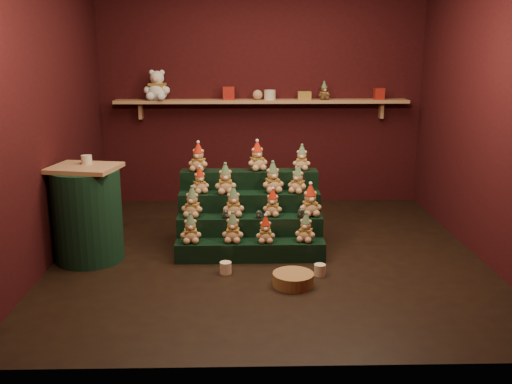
{
  "coord_description": "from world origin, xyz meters",
  "views": [
    {
      "loc": [
        -0.24,
        -5.18,
        1.93
      ],
      "look_at": [
        -0.11,
        0.25,
        0.56
      ],
      "focal_mm": 40.0,
      "sensor_mm": 36.0,
      "label": 1
    }
  ],
  "objects_px": {
    "mug_right": "(320,270)",
    "snow_globe_b": "(259,214)",
    "side_table": "(88,214)",
    "wicker_basket": "(293,279)",
    "mug_left": "(226,268)",
    "white_bear": "(157,81)",
    "snow_globe_c": "(301,213)",
    "mini_christmas_tree": "(187,240)",
    "snow_globe_a": "(225,214)",
    "riser_tier_front": "(250,251)",
    "brown_bear": "(324,91)"
  },
  "relations": [
    {
      "from": "white_bear",
      "to": "snow_globe_c",
      "type": "bearing_deg",
      "value": -40.11
    },
    {
      "from": "snow_globe_a",
      "to": "mug_right",
      "type": "distance_m",
      "value": 1.06
    },
    {
      "from": "riser_tier_front",
      "to": "snow_globe_a",
      "type": "relative_size",
      "value": 17.08
    },
    {
      "from": "mini_christmas_tree",
      "to": "brown_bear",
      "type": "bearing_deg",
      "value": 50.82
    },
    {
      "from": "snow_globe_c",
      "to": "mug_right",
      "type": "xyz_separation_m",
      "value": [
        0.12,
        -0.56,
        -0.36
      ]
    },
    {
      "from": "snow_globe_a",
      "to": "side_table",
      "type": "relative_size",
      "value": 0.09
    },
    {
      "from": "riser_tier_front",
      "to": "mug_left",
      "type": "height_order",
      "value": "riser_tier_front"
    },
    {
      "from": "white_bear",
      "to": "mug_right",
      "type": "bearing_deg",
      "value": -45.58
    },
    {
      "from": "white_bear",
      "to": "brown_bear",
      "type": "distance_m",
      "value": 2.03
    },
    {
      "from": "mug_right",
      "to": "riser_tier_front",
      "type": "bearing_deg",
      "value": 146.67
    },
    {
      "from": "wicker_basket",
      "to": "white_bear",
      "type": "bearing_deg",
      "value": 119.18
    },
    {
      "from": "riser_tier_front",
      "to": "snow_globe_b",
      "type": "height_order",
      "value": "snow_globe_b"
    },
    {
      "from": "mini_christmas_tree",
      "to": "wicker_basket",
      "type": "relative_size",
      "value": 0.98
    },
    {
      "from": "mug_right",
      "to": "snow_globe_b",
      "type": "bearing_deg",
      "value": 132.88
    },
    {
      "from": "snow_globe_b",
      "to": "mug_right",
      "type": "distance_m",
      "value": 0.84
    },
    {
      "from": "wicker_basket",
      "to": "white_bear",
      "type": "height_order",
      "value": "white_bear"
    },
    {
      "from": "mug_left",
      "to": "brown_bear",
      "type": "distance_m",
      "value": 2.93
    },
    {
      "from": "side_table",
      "to": "white_bear",
      "type": "relative_size",
      "value": 1.98
    },
    {
      "from": "mug_left",
      "to": "white_bear",
      "type": "bearing_deg",
      "value": 110.67
    },
    {
      "from": "mini_christmas_tree",
      "to": "snow_globe_c",
      "type": "bearing_deg",
      "value": 2.98
    },
    {
      "from": "snow_globe_b",
      "to": "side_table",
      "type": "xyz_separation_m",
      "value": [
        -1.59,
        -0.11,
        0.04
      ]
    },
    {
      "from": "side_table",
      "to": "brown_bear",
      "type": "xyz_separation_m",
      "value": [
        2.44,
        1.93,
        0.98
      ]
    },
    {
      "from": "riser_tier_front",
      "to": "white_bear",
      "type": "relative_size",
      "value": 3.08
    },
    {
      "from": "mini_christmas_tree",
      "to": "wicker_basket",
      "type": "bearing_deg",
      "value": -36.98
    },
    {
      "from": "snow_globe_b",
      "to": "white_bear",
      "type": "relative_size",
      "value": 0.17
    },
    {
      "from": "mug_left",
      "to": "wicker_basket",
      "type": "relative_size",
      "value": 0.3
    },
    {
      "from": "snow_globe_c",
      "to": "white_bear",
      "type": "height_order",
      "value": "white_bear"
    },
    {
      "from": "snow_globe_a",
      "to": "snow_globe_b",
      "type": "xyz_separation_m",
      "value": [
        0.32,
        -0.0,
        -0.0
      ]
    },
    {
      "from": "snow_globe_b",
      "to": "side_table",
      "type": "height_order",
      "value": "side_table"
    },
    {
      "from": "mug_left",
      "to": "white_bear",
      "type": "relative_size",
      "value": 0.23
    },
    {
      "from": "mini_christmas_tree",
      "to": "mug_right",
      "type": "xyz_separation_m",
      "value": [
        1.2,
        -0.5,
        -0.11
      ]
    },
    {
      "from": "mini_christmas_tree",
      "to": "white_bear",
      "type": "distance_m",
      "value": 2.38
    },
    {
      "from": "wicker_basket",
      "to": "brown_bear",
      "type": "xyz_separation_m",
      "value": [
        0.58,
        2.59,
        1.37
      ]
    },
    {
      "from": "side_table",
      "to": "mug_right",
      "type": "bearing_deg",
      "value": -0.51
    },
    {
      "from": "snow_globe_a",
      "to": "snow_globe_b",
      "type": "relative_size",
      "value": 1.05
    },
    {
      "from": "side_table",
      "to": "snow_globe_b",
      "type": "bearing_deg",
      "value": 15.43
    },
    {
      "from": "snow_globe_a",
      "to": "mini_christmas_tree",
      "type": "bearing_deg",
      "value": -171.12
    },
    {
      "from": "snow_globe_a",
      "to": "side_table",
      "type": "distance_m",
      "value": 1.28
    },
    {
      "from": "mini_christmas_tree",
      "to": "wicker_basket",
      "type": "xyz_separation_m",
      "value": [
        0.95,
        -0.71,
        -0.11
      ]
    },
    {
      "from": "side_table",
      "to": "brown_bear",
      "type": "distance_m",
      "value": 3.26
    },
    {
      "from": "snow_globe_a",
      "to": "side_table",
      "type": "height_order",
      "value": "side_table"
    },
    {
      "from": "snow_globe_a",
      "to": "mini_christmas_tree",
      "type": "distance_m",
      "value": 0.44
    },
    {
      "from": "mug_right",
      "to": "mug_left",
      "type": "bearing_deg",
      "value": 175.44
    },
    {
      "from": "riser_tier_front",
      "to": "mug_left",
      "type": "relative_size",
      "value": 13.42
    },
    {
      "from": "brown_bear",
      "to": "snow_globe_a",
      "type": "bearing_deg",
      "value": -135.05
    },
    {
      "from": "snow_globe_c",
      "to": "riser_tier_front",
      "type": "bearing_deg",
      "value": -161.87
    },
    {
      "from": "snow_globe_c",
      "to": "brown_bear",
      "type": "bearing_deg",
      "value": 76.24
    },
    {
      "from": "snow_globe_a",
      "to": "mug_left",
      "type": "height_order",
      "value": "snow_globe_a"
    },
    {
      "from": "white_bear",
      "to": "mug_left",
      "type": "bearing_deg",
      "value": -60.45
    },
    {
      "from": "wicker_basket",
      "to": "mug_left",
      "type": "bearing_deg",
      "value": 154.13
    }
  ]
}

